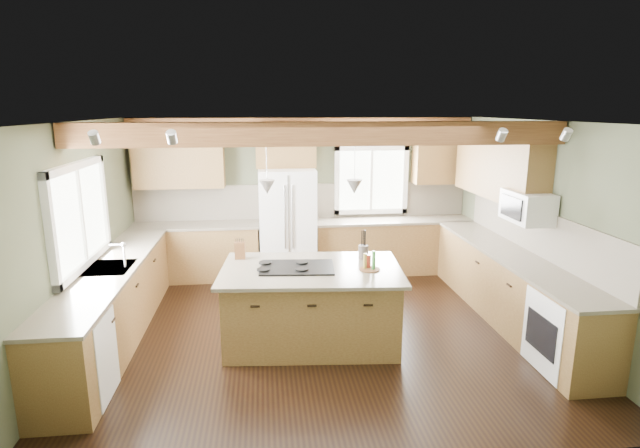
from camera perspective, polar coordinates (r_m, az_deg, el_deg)
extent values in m
plane|color=black|center=(6.45, 0.09, -12.10)|extent=(5.60, 5.60, 0.00)
plane|color=silver|center=(5.83, 0.09, 11.67)|extent=(5.60, 5.60, 0.00)
plane|color=#494F38|center=(8.44, -1.87, 3.27)|extent=(5.60, 0.00, 5.60)
plane|color=#494F38|center=(6.34, -25.95, -1.44)|extent=(0.00, 5.00, 5.00)
plane|color=#494F38|center=(6.91, 23.83, -0.11)|extent=(0.00, 5.00, 5.00)
cube|color=#4D2916|center=(5.59, 0.39, 10.27)|extent=(5.55, 0.26, 0.26)
cube|color=#4D2916|center=(8.22, -1.88, 11.69)|extent=(5.55, 0.20, 0.10)
cube|color=brown|center=(8.45, -1.86, 2.65)|extent=(5.58, 0.03, 0.58)
cube|color=brown|center=(6.96, 23.45, -0.74)|extent=(0.03, 3.70, 0.58)
cube|color=brown|center=(8.39, -13.95, -3.21)|extent=(2.02, 0.60, 0.88)
cube|color=#4D4538|center=(8.28, -14.12, -0.16)|extent=(2.06, 0.64, 0.04)
cube|color=brown|center=(8.60, 8.29, -2.57)|extent=(2.62, 0.60, 0.88)
cube|color=#4D4538|center=(8.48, 8.40, 0.43)|extent=(2.66, 0.64, 0.04)
cube|color=brown|center=(6.54, -22.54, -8.59)|extent=(0.60, 3.70, 0.88)
cube|color=#4D4538|center=(6.39, -22.90, -4.75)|extent=(0.64, 3.74, 0.04)
cube|color=brown|center=(7.04, 20.85, -6.91)|extent=(0.60, 3.70, 0.88)
cube|color=#4D4538|center=(6.90, 21.16, -3.31)|extent=(0.64, 3.74, 0.04)
cube|color=brown|center=(8.26, -15.81, 7.11)|extent=(1.40, 0.35, 0.90)
cube|color=brown|center=(8.15, -3.95, 8.91)|extent=(0.96, 0.35, 0.70)
cube|color=brown|center=(7.50, 19.70, 6.27)|extent=(0.35, 2.20, 0.90)
cube|color=brown|center=(8.68, 13.64, 7.51)|extent=(0.90, 0.35, 0.90)
cube|color=white|center=(6.32, -25.86, 0.87)|extent=(0.04, 1.60, 1.05)
cube|color=white|center=(8.55, 5.85, 5.03)|extent=(1.10, 0.04, 1.00)
cube|color=#262628|center=(6.39, -22.91, -4.70)|extent=(0.50, 0.65, 0.03)
cylinder|color=#B2B2B7|center=(6.30, -21.45, -3.44)|extent=(0.02, 0.02, 0.28)
cube|color=white|center=(5.42, -26.19, -13.69)|extent=(0.60, 0.60, 0.84)
cube|color=white|center=(6.00, 26.47, -11.06)|extent=(0.60, 0.72, 0.84)
cube|color=white|center=(6.71, 22.62, 1.82)|extent=(0.40, 0.70, 0.38)
cone|color=#B2B2B7|center=(5.65, -6.06, 4.21)|extent=(0.18, 0.18, 0.16)
cone|color=#B2B2B7|center=(5.66, 3.94, 4.27)|extent=(0.18, 0.18, 0.16)
cube|color=white|center=(8.13, -3.74, -0.01)|extent=(0.90, 0.74, 1.80)
cube|color=brown|center=(6.03, -1.00, -9.39)|extent=(2.06, 1.37, 0.88)
cube|color=#4D4538|center=(5.87, -1.02, -5.24)|extent=(2.21, 1.51, 0.04)
cube|color=black|center=(5.86, -2.63, -4.97)|extent=(0.90, 0.64, 0.02)
cube|color=brown|center=(6.27, -9.14, -2.99)|extent=(0.13, 0.10, 0.21)
cylinder|color=#3F3633|center=(6.24, 4.97, -3.19)|extent=(0.14, 0.14, 0.16)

